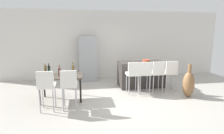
# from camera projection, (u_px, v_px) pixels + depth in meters

# --- Properties ---
(ground_plane) EXTENTS (10.00, 10.00, 0.00)m
(ground_plane) POSITION_uv_depth(u_px,v_px,m) (127.00, 97.00, 5.64)
(ground_plane) COLOR #ADA89E
(back_wall) EXTENTS (10.00, 0.12, 2.90)m
(back_wall) POSITION_uv_depth(u_px,v_px,m) (112.00, 44.00, 8.03)
(back_wall) COLOR silver
(back_wall) RESTS_ON ground_plane
(kitchen_island) EXTENTS (1.62, 0.80, 0.92)m
(kitchen_island) POSITION_uv_depth(u_px,v_px,m) (141.00, 74.00, 6.69)
(kitchen_island) COLOR #383330
(kitchen_island) RESTS_ON ground_plane
(bar_chair_left) EXTENTS (0.41, 0.41, 1.05)m
(bar_chair_left) POSITION_uv_depth(u_px,v_px,m) (133.00, 73.00, 5.80)
(bar_chair_left) COLOR white
(bar_chair_left) RESTS_ON ground_plane
(bar_chair_middle) EXTENTS (0.42, 0.42, 1.05)m
(bar_chair_middle) POSITION_uv_depth(u_px,v_px,m) (145.00, 72.00, 5.87)
(bar_chair_middle) COLOR white
(bar_chair_middle) RESTS_ON ground_plane
(bar_chair_right) EXTENTS (0.40, 0.40, 1.05)m
(bar_chair_right) POSITION_uv_depth(u_px,v_px,m) (157.00, 72.00, 5.94)
(bar_chair_right) COLOR white
(bar_chair_right) RESTS_ON ground_plane
(bar_chair_far) EXTENTS (0.43, 0.43, 1.05)m
(bar_chair_far) POSITION_uv_depth(u_px,v_px,m) (170.00, 71.00, 6.02)
(bar_chair_far) COLOR white
(bar_chair_far) RESTS_ON ground_plane
(dining_table) EXTENTS (1.22, 0.79, 0.74)m
(dining_table) POSITION_uv_depth(u_px,v_px,m) (61.00, 78.00, 5.27)
(dining_table) COLOR #4C4238
(dining_table) RESTS_ON ground_plane
(dining_chair_near) EXTENTS (0.41, 0.41, 1.05)m
(dining_chair_near) POSITION_uv_depth(u_px,v_px,m) (46.00, 84.00, 4.49)
(dining_chair_near) COLOR white
(dining_chair_near) RESTS_ON ground_plane
(dining_chair_far) EXTENTS (0.40, 0.40, 1.05)m
(dining_chair_far) POSITION_uv_depth(u_px,v_px,m) (69.00, 83.00, 4.58)
(dining_chair_far) COLOR white
(dining_chair_far) RESTS_ON ground_plane
(wine_bottle_near) EXTENTS (0.07, 0.07, 0.33)m
(wine_bottle_near) POSITION_uv_depth(u_px,v_px,m) (60.00, 72.00, 5.11)
(wine_bottle_near) COLOR #471E19
(wine_bottle_near) RESTS_ON dining_table
(wine_bottle_end) EXTENTS (0.07, 0.07, 0.28)m
(wine_bottle_end) POSITION_uv_depth(u_px,v_px,m) (50.00, 75.00, 4.88)
(wine_bottle_end) COLOR #194723
(wine_bottle_end) RESTS_ON dining_table
(wine_bottle_corner) EXTENTS (0.07, 0.07, 0.33)m
(wine_bottle_corner) POSITION_uv_depth(u_px,v_px,m) (49.00, 70.00, 5.39)
(wine_bottle_corner) COLOR black
(wine_bottle_corner) RESTS_ON dining_table
(wine_bottle_middle) EXTENTS (0.07, 0.07, 0.32)m
(wine_bottle_middle) POSITION_uv_depth(u_px,v_px,m) (45.00, 70.00, 5.42)
(wine_bottle_middle) COLOR brown
(wine_bottle_middle) RESTS_ON dining_table
(wine_bottle_left) EXTENTS (0.08, 0.08, 0.34)m
(wine_bottle_left) POSITION_uv_depth(u_px,v_px,m) (73.00, 69.00, 5.57)
(wine_bottle_left) COLOR brown
(wine_bottle_left) RESTS_ON dining_table
(wine_glass_right) EXTENTS (0.07, 0.07, 0.17)m
(wine_glass_right) POSITION_uv_depth(u_px,v_px,m) (71.00, 72.00, 5.08)
(wine_glass_right) COLOR silver
(wine_glass_right) RESTS_ON dining_table
(wine_glass_far) EXTENTS (0.07, 0.07, 0.17)m
(wine_glass_far) POSITION_uv_depth(u_px,v_px,m) (64.00, 70.00, 5.42)
(wine_glass_far) COLOR silver
(wine_glass_far) RESTS_ON dining_table
(refrigerator) EXTENTS (0.72, 0.68, 1.84)m
(refrigerator) POSITION_uv_depth(u_px,v_px,m) (88.00, 58.00, 7.53)
(refrigerator) COLOR #939699
(refrigerator) RESTS_ON ground_plane
(fruit_bowl) EXTENTS (0.26, 0.26, 0.07)m
(fruit_bowl) POSITION_uv_depth(u_px,v_px,m) (146.00, 60.00, 6.68)
(fruit_bowl) COLOR #C6512D
(fruit_bowl) RESTS_ON kitchen_island
(floor_vase) EXTENTS (0.35, 0.35, 1.03)m
(floor_vase) POSITION_uv_depth(u_px,v_px,m) (188.00, 84.00, 5.56)
(floor_vase) COLOR brown
(floor_vase) RESTS_ON ground_plane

